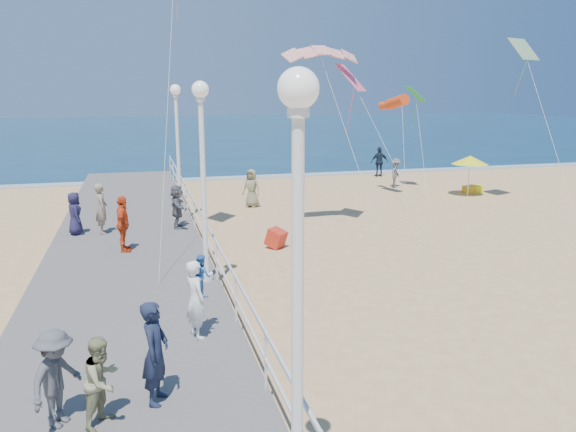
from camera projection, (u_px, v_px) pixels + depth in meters
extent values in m
plane|color=tan|center=(386.00, 277.00, 16.80)|extent=(160.00, 160.00, 0.00)
cube|color=#0C2E49|center=(188.00, 130.00, 78.04)|extent=(160.00, 90.00, 0.05)
cube|color=silver|center=(251.00, 177.00, 36.11)|extent=(160.00, 1.20, 0.04)
cube|color=slate|center=(126.00, 294.00, 14.86)|extent=(5.00, 44.00, 0.40)
cube|color=white|center=(216.00, 242.00, 15.21)|extent=(0.05, 42.00, 0.06)
cube|color=white|center=(217.00, 260.00, 15.32)|extent=(0.05, 42.00, 0.04)
cylinder|color=white|center=(297.00, 328.00, 6.34)|extent=(0.14, 0.14, 4.70)
sphere|color=white|center=(298.00, 88.00, 5.76)|extent=(0.44, 0.44, 0.44)
cylinder|color=white|center=(206.00, 277.00, 15.34)|extent=(0.36, 0.36, 0.20)
cylinder|color=white|center=(204.00, 192.00, 14.82)|extent=(0.14, 0.14, 4.70)
sphere|color=white|center=(200.00, 89.00, 14.24)|extent=(0.44, 0.44, 0.44)
cylinder|color=white|center=(181.00, 210.00, 23.82)|extent=(0.36, 0.36, 0.20)
cylinder|color=white|center=(178.00, 155.00, 23.30)|extent=(0.14, 0.14, 4.70)
sphere|color=white|center=(175.00, 90.00, 22.72)|extent=(0.44, 0.44, 0.44)
imported|color=white|center=(196.00, 299.00, 11.65)|extent=(0.58, 0.71, 1.68)
imported|color=#3575C8|center=(201.00, 275.00, 11.73)|extent=(0.47, 0.53, 0.90)
imported|color=#192037|center=(155.00, 352.00, 9.19)|extent=(0.61, 0.74, 1.76)
imported|color=#939265|center=(102.00, 381.00, 8.62)|extent=(0.85, 0.88, 1.44)
imported|color=#4E4F53|center=(56.00, 378.00, 8.57)|extent=(1.03, 1.17, 1.57)
imported|color=#DD491B|center=(123.00, 224.00, 17.90)|extent=(0.58, 1.11, 1.82)
imported|color=#201C3E|center=(75.00, 213.00, 20.08)|extent=(0.66, 0.85, 1.54)
imported|color=#595A5E|center=(177.00, 206.00, 21.03)|extent=(0.56, 1.54, 1.64)
imported|color=gray|center=(102.00, 209.00, 20.16)|extent=(0.52, 0.72, 1.84)
imported|color=#5A5C60|center=(396.00, 173.00, 32.21)|extent=(1.16, 1.23, 1.67)
imported|color=#192537|center=(379.00, 162.00, 36.23)|extent=(1.17, 0.59, 1.92)
imported|color=#7F7B58|center=(252.00, 188.00, 26.77)|extent=(1.06, 1.02, 1.83)
cube|color=red|center=(276.00, 240.00, 19.86)|extent=(0.89, 0.89, 0.74)
cylinder|color=white|center=(469.00, 179.00, 29.57)|extent=(0.05, 0.05, 1.80)
cone|color=yellow|center=(470.00, 160.00, 29.35)|extent=(1.90, 1.90, 0.45)
cube|color=#FBFF1A|center=(476.00, 189.00, 30.80)|extent=(0.55, 0.55, 0.40)
cube|color=#F1AB19|center=(469.00, 190.00, 30.44)|extent=(0.55, 0.55, 0.40)
cylinder|color=red|center=(397.00, 102.00, 28.35)|extent=(0.95, 2.38, 1.02)
cube|color=#FF5D85|center=(351.00, 78.00, 21.78)|extent=(1.61, 1.71, 1.04)
cube|color=blue|center=(524.00, 49.00, 26.03)|extent=(1.59, 1.33, 1.02)
cube|color=green|center=(415.00, 94.00, 30.46)|extent=(1.19, 1.40, 0.81)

